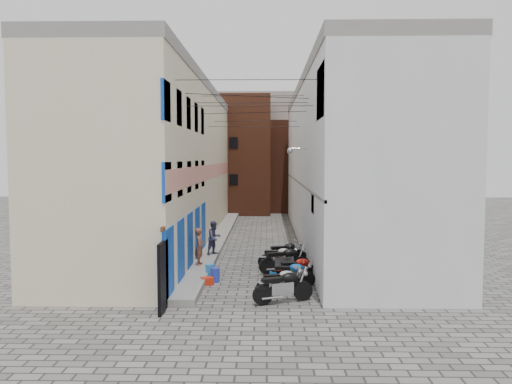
# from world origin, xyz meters

# --- Properties ---
(ground) EXTENTS (90.00, 90.00, 0.00)m
(ground) POSITION_xyz_m (0.00, 0.00, 0.00)
(ground) COLOR #524F4D
(ground) RESTS_ON ground
(plinth) EXTENTS (0.90, 26.00, 0.25)m
(plinth) POSITION_xyz_m (-2.05, 13.00, 0.12)
(plinth) COLOR gray
(plinth) RESTS_ON ground
(building_left) EXTENTS (5.10, 27.00, 9.00)m
(building_left) POSITION_xyz_m (-4.98, 12.95, 4.50)
(building_left) COLOR beige
(building_left) RESTS_ON ground
(building_right) EXTENTS (5.94, 26.00, 9.00)m
(building_right) POSITION_xyz_m (5.00, 13.00, 4.51)
(building_right) COLOR silver
(building_right) RESTS_ON ground
(building_far_brick_left) EXTENTS (6.00, 6.00, 10.00)m
(building_far_brick_left) POSITION_xyz_m (-2.00, 28.00, 5.00)
(building_far_brick_left) COLOR brown
(building_far_brick_left) RESTS_ON ground
(building_far_brick_right) EXTENTS (5.00, 6.00, 8.00)m
(building_far_brick_right) POSITION_xyz_m (3.00, 30.00, 4.00)
(building_far_brick_right) COLOR brown
(building_far_brick_right) RESTS_ON ground
(building_far_concrete) EXTENTS (8.00, 5.00, 11.00)m
(building_far_concrete) POSITION_xyz_m (0.00, 34.00, 5.50)
(building_far_concrete) COLOR gray
(building_far_concrete) RESTS_ON ground
(far_shopfront) EXTENTS (2.00, 0.30, 2.40)m
(far_shopfront) POSITION_xyz_m (0.00, 25.20, 1.20)
(far_shopfront) COLOR black
(far_shopfront) RESTS_ON ground
(overhead_wires) EXTENTS (5.80, 13.02, 1.32)m
(overhead_wires) POSITION_xyz_m (0.00, 7.64, 7.12)
(overhead_wires) COLOR black
(overhead_wires) RESTS_ON ground
(motorcycle_a) EXTENTS (2.21, 1.40, 1.23)m
(motorcycle_a) POSITION_xyz_m (1.24, 0.60, 0.61)
(motorcycle_a) COLOR black
(motorcycle_a) RESTS_ON ground
(motorcycle_b) EXTENTS (1.89, 1.04, 1.04)m
(motorcycle_b) POSITION_xyz_m (1.20, 1.54, 0.52)
(motorcycle_b) COLOR #A8A9AC
(motorcycle_b) RESTS_ON ground
(motorcycle_c) EXTENTS (1.83, 0.73, 1.03)m
(motorcycle_c) POSITION_xyz_m (1.61, 2.77, 0.52)
(motorcycle_c) COLOR #0B52AB
(motorcycle_c) RESTS_ON ground
(motorcycle_d) EXTENTS (1.96, 1.11, 1.08)m
(motorcycle_d) POSITION_xyz_m (1.90, 3.49, 0.54)
(motorcycle_d) COLOR red
(motorcycle_d) RESTS_ON ground
(motorcycle_e) EXTENTS (2.29, 1.30, 1.26)m
(motorcycle_e) POSITION_xyz_m (1.44, 4.76, 0.63)
(motorcycle_e) COLOR black
(motorcycle_e) RESTS_ON ground
(motorcycle_f) EXTENTS (1.89, 0.69, 1.07)m
(motorcycle_f) POSITION_xyz_m (1.24, 5.77, 0.54)
(motorcycle_f) COLOR #A2A3A7
(motorcycle_f) RESTS_ON ground
(motorcycle_g) EXTENTS (2.07, 1.16, 1.15)m
(motorcycle_g) POSITION_xyz_m (1.55, 6.66, 0.57)
(motorcycle_g) COLOR black
(motorcycle_g) RESTS_ON ground
(person_a) EXTENTS (0.38, 0.58, 1.57)m
(person_a) POSITION_xyz_m (-2.15, 5.24, 1.04)
(person_a) COLOR brown
(person_a) RESTS_ON plinth
(person_b) EXTENTS (0.95, 0.96, 1.57)m
(person_b) POSITION_xyz_m (-1.76, 7.56, 1.04)
(person_b) COLOR #393B56
(person_b) RESTS_ON plinth
(water_jug_near) EXTENTS (0.44, 0.44, 0.56)m
(water_jug_near) POSITION_xyz_m (-1.29, 3.33, 0.28)
(water_jug_near) COLOR #2539BA
(water_jug_near) RESTS_ON ground
(water_jug_far) EXTENTS (0.39, 0.39, 0.57)m
(water_jug_far) POSITION_xyz_m (-1.55, 3.86, 0.28)
(water_jug_far) COLOR #2A7DD2
(water_jug_far) RESTS_ON ground
(red_crate) EXTENTS (0.55, 0.49, 0.28)m
(red_crate) POSITION_xyz_m (-1.55, 2.88, 0.14)
(red_crate) COLOR red
(red_crate) RESTS_ON ground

